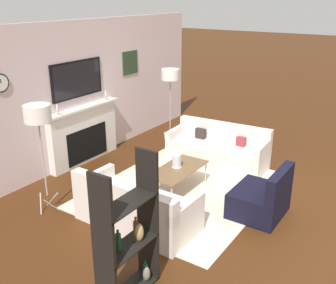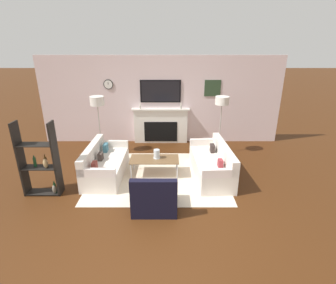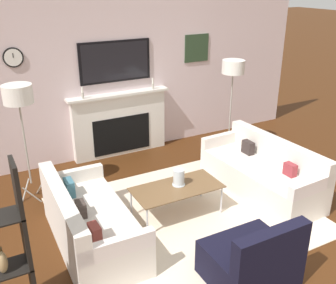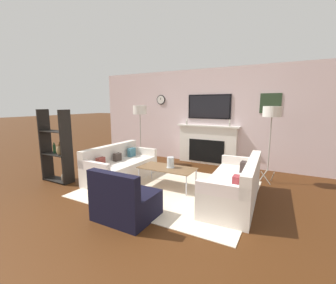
{
  "view_description": "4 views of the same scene",
  "coord_description": "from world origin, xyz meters",
  "views": [
    {
      "loc": [
        -5.12,
        -0.84,
        3.11
      ],
      "look_at": [
        -0.1,
        2.48,
        0.86
      ],
      "focal_mm": 42.0,
      "sensor_mm": 36.0,
      "label": 1
    },
    {
      "loc": [
        0.23,
        -3.45,
        3.07
      ],
      "look_at": [
        0.2,
        2.5,
        0.78
      ],
      "focal_mm": 28.0,
      "sensor_mm": 36.0,
      "label": 2
    },
    {
      "loc": [
        -2.3,
        -1.58,
        2.95
      ],
      "look_at": [
        0.01,
        2.74,
        0.87
      ],
      "focal_mm": 42.0,
      "sensor_mm": 36.0,
      "label": 3
    },
    {
      "loc": [
        2.07,
        -1.63,
        1.72
      ],
      "look_at": [
        -0.29,
        2.68,
        0.89
      ],
      "focal_mm": 24.0,
      "sensor_mm": 36.0,
      "label": 4
    }
  ],
  "objects": [
    {
      "name": "couch_left",
      "position": [
        -1.3,
        2.24,
        0.28
      ],
      "size": [
        0.83,
        1.76,
        0.77
      ],
      "color": "silver",
      "rests_on": "ground_plane"
    },
    {
      "name": "fireplace_wall",
      "position": [
        0.0,
        4.61,
        1.22
      ],
      "size": [
        7.47,
        0.28,
        2.7
      ],
      "color": "silver",
      "rests_on": "ground_plane"
    },
    {
      "name": "hurricane_candle",
      "position": [
        -0.04,
        2.34,
        0.52
      ],
      "size": [
        0.17,
        0.17,
        0.22
      ],
      "color": "silver",
      "rests_on": "coffee_table"
    },
    {
      "name": "armchair",
      "position": [
        -0.03,
        0.85,
        0.26
      ],
      "size": [
        0.86,
        0.73,
        0.78
      ],
      "color": "black",
      "rests_on": "ground_plane"
    },
    {
      "name": "couch_right",
      "position": [
        1.3,
        2.24,
        0.29
      ],
      "size": [
        0.87,
        1.92,
        0.78
      ],
      "color": "silver",
      "rests_on": "ground_plane"
    },
    {
      "name": "coffee_table",
      "position": [
        -0.1,
        2.3,
        0.39
      ],
      "size": [
        1.17,
        0.57,
        0.42
      ],
      "color": "brown",
      "rests_on": "ground_plane"
    },
    {
      "name": "floor_lamp_left",
      "position": [
        -1.71,
        3.62,
        1.53
      ],
      "size": [
        0.38,
        0.38,
        1.68
      ],
      "color": "#9E998E",
      "rests_on": "ground_plane"
    },
    {
      "name": "floor_lamp_right",
      "position": [
        1.71,
        3.62,
        1.53
      ],
      "size": [
        0.38,
        0.38,
        1.68
      ],
      "color": "#9E998E",
      "rests_on": "ground_plane"
    },
    {
      "name": "area_rug",
      "position": [
        0.0,
        2.24,
        0.01
      ],
      "size": [
        3.22,
        2.66,
        0.01
      ],
      "color": "beige",
      "rests_on": "ground_plane"
    }
  ]
}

